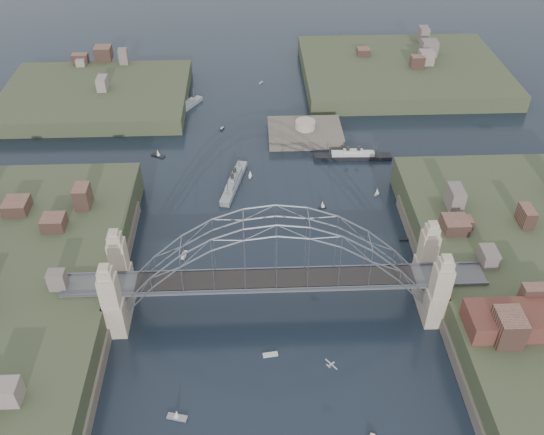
{
  "coord_description": "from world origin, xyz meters",
  "views": [
    {
      "loc": [
        -4.17,
        -84.91,
        90.19
      ],
      "look_at": [
        0.0,
        18.0,
        10.0
      ],
      "focal_mm": 38.99,
      "sensor_mm": 36.0,
      "label": 1
    }
  ],
  "objects_px": {
    "naval_cruiser_far": "(185,107)",
    "ocean_liner": "(353,156)",
    "fort_island": "(305,138)",
    "wharf_shed": "(522,320)",
    "naval_cruiser_near": "(234,182)",
    "bridge": "(276,265)"
  },
  "relations": [
    {
      "from": "bridge",
      "to": "ocean_liner",
      "type": "relative_size",
      "value": 3.81
    },
    {
      "from": "bridge",
      "to": "naval_cruiser_near",
      "type": "height_order",
      "value": "bridge"
    },
    {
      "from": "wharf_shed",
      "to": "naval_cruiser_far",
      "type": "bearing_deg",
      "value": 123.91
    },
    {
      "from": "fort_island",
      "to": "wharf_shed",
      "type": "relative_size",
      "value": 1.1
    },
    {
      "from": "wharf_shed",
      "to": "ocean_liner",
      "type": "bearing_deg",
      "value": 105.24
    },
    {
      "from": "bridge",
      "to": "ocean_liner",
      "type": "bearing_deg",
      "value": 66.77
    },
    {
      "from": "naval_cruiser_near",
      "to": "naval_cruiser_far",
      "type": "xyz_separation_m",
      "value": [
        -16.22,
        43.74,
        -0.06
      ]
    },
    {
      "from": "ocean_liner",
      "to": "naval_cruiser_near",
      "type": "bearing_deg",
      "value": -160.58
    },
    {
      "from": "bridge",
      "to": "wharf_shed",
      "type": "relative_size",
      "value": 4.2
    },
    {
      "from": "naval_cruiser_far",
      "to": "ocean_liner",
      "type": "relative_size",
      "value": 0.7
    },
    {
      "from": "naval_cruiser_far",
      "to": "fort_island",
      "type": "bearing_deg",
      "value": -27.16
    },
    {
      "from": "bridge",
      "to": "fort_island",
      "type": "distance_m",
      "value": 72.14
    },
    {
      "from": "bridge",
      "to": "fort_island",
      "type": "bearing_deg",
      "value": 80.27
    },
    {
      "from": "wharf_shed",
      "to": "naval_cruiser_near",
      "type": "height_order",
      "value": "wharf_shed"
    },
    {
      "from": "bridge",
      "to": "naval_cruiser_far",
      "type": "bearing_deg",
      "value": 105.86
    },
    {
      "from": "wharf_shed",
      "to": "naval_cruiser_far",
      "type": "height_order",
      "value": "wharf_shed"
    },
    {
      "from": "bridge",
      "to": "naval_cruiser_near",
      "type": "bearing_deg",
      "value": 101.34
    },
    {
      "from": "fort_island",
      "to": "ocean_liner",
      "type": "bearing_deg",
      "value": -45.3
    },
    {
      "from": "naval_cruiser_near",
      "to": "naval_cruiser_far",
      "type": "height_order",
      "value": "naval_cruiser_near"
    },
    {
      "from": "ocean_liner",
      "to": "fort_island",
      "type": "bearing_deg",
      "value": 134.7
    },
    {
      "from": "bridge",
      "to": "fort_island",
      "type": "height_order",
      "value": "bridge"
    },
    {
      "from": "fort_island",
      "to": "wharf_shed",
      "type": "height_order",
      "value": "wharf_shed"
    }
  ]
}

